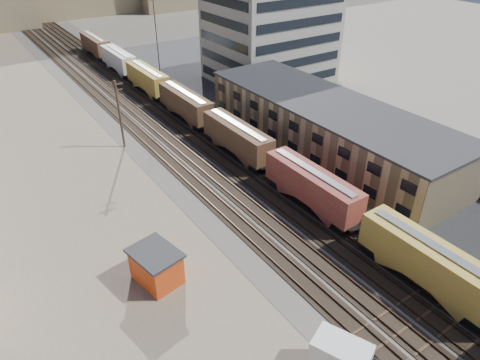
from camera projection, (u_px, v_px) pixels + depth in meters
ground at (398, 305)px, 37.08m from camera, size 300.00×300.00×0.00m
ballast_bed at (155, 116)px, 72.26m from camera, size 18.00×200.00×0.06m
dirt_yard at (46, 175)px, 55.67m from camera, size 24.00×180.00×0.03m
asphalt_lot at (312, 116)px, 72.22m from camera, size 26.00×120.00×0.04m
rail_tracks at (152, 116)px, 71.95m from camera, size 11.40×200.00×0.24m
freight_train at (209, 119)px, 64.40m from camera, size 3.00×119.74×4.46m
warehouse at (326, 126)px, 59.92m from camera, size 12.40×40.40×7.25m
office_tower at (270, 32)px, 84.26m from camera, size 22.60×18.60×18.45m
utility_pole_north at (119, 113)px, 59.80m from camera, size 2.20×0.32×10.00m
radio_mast at (157, 44)px, 77.39m from camera, size 1.20×0.16×18.00m
maintenance_shed at (156, 266)px, 38.74m from camera, size 4.40×5.22×3.38m
parked_car_blue at (272, 80)px, 85.73m from camera, size 6.52×6.01×1.70m
parked_car_far at (273, 77)px, 87.36m from camera, size 3.03×4.53×1.43m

